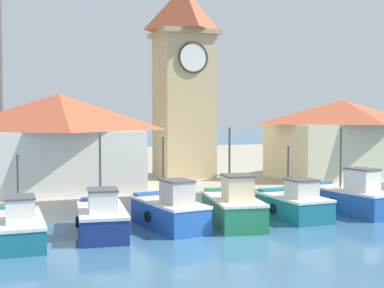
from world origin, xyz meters
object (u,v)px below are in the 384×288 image
(warehouse_left, at_px, (60,141))
(fishing_boat_mid_right, at_px, (350,198))
(fishing_boat_left_outer, at_px, (102,218))
(fishing_boat_center, at_px, (294,204))
(fishing_boat_far_left, at_px, (19,226))
(fishing_boat_left_inner, at_px, (170,211))
(fishing_boat_mid_left, at_px, (233,207))
(warehouse_right, at_px, (342,137))
(clock_tower, at_px, (184,76))

(warehouse_left, bearing_deg, fishing_boat_mid_right, -25.01)
(fishing_boat_left_outer, bearing_deg, fishing_boat_center, 0.88)
(fishing_boat_far_left, relative_size, fishing_boat_left_inner, 1.06)
(fishing_boat_mid_left, height_order, warehouse_right, warehouse_right)
(fishing_boat_far_left, height_order, fishing_boat_center, fishing_boat_center)
(fishing_boat_left_outer, distance_m, fishing_boat_left_inner, 3.13)
(fishing_boat_left_outer, height_order, fishing_boat_mid_left, fishing_boat_mid_left)
(fishing_boat_mid_right, relative_size, warehouse_right, 0.57)
(fishing_boat_mid_left, relative_size, warehouse_right, 0.57)
(fishing_boat_mid_left, bearing_deg, fishing_boat_left_outer, 178.63)
(fishing_boat_left_outer, bearing_deg, fishing_boat_far_left, -174.78)
(fishing_boat_left_inner, bearing_deg, fishing_boat_far_left, -175.82)
(fishing_boat_center, bearing_deg, fishing_boat_left_outer, -179.12)
(fishing_boat_mid_right, bearing_deg, fishing_boat_mid_left, -176.12)
(fishing_boat_left_outer, xyz_separation_m, clock_tower, (7.43, 10.26, 6.91))
(fishing_boat_mid_left, height_order, fishing_boat_mid_right, fishing_boat_mid_left)
(clock_tower, bearing_deg, fishing_boat_left_outer, -125.93)
(fishing_boat_center, bearing_deg, fishing_boat_far_left, -177.99)
(fishing_boat_left_inner, bearing_deg, warehouse_right, 24.78)
(fishing_boat_center, bearing_deg, warehouse_right, 40.60)
(fishing_boat_left_outer, xyz_separation_m, warehouse_left, (-0.92, 6.85, 3.01))
(fishing_boat_left_outer, xyz_separation_m, warehouse_right, (17.19, 6.66, 2.94))
(warehouse_left, height_order, warehouse_right, warehouse_left)
(fishing_boat_mid_right, height_order, warehouse_right, warehouse_right)
(clock_tower, height_order, warehouse_right, clock_tower)
(fishing_boat_left_outer, bearing_deg, fishing_boat_mid_left, -1.37)
(fishing_boat_left_inner, height_order, warehouse_left, warehouse_left)
(warehouse_right, bearing_deg, fishing_boat_far_left, -161.29)
(fishing_boat_left_outer, bearing_deg, warehouse_left, 97.68)
(fishing_boat_left_outer, height_order, fishing_boat_left_inner, fishing_boat_left_outer)
(fishing_boat_center, distance_m, clock_tower, 12.44)
(fishing_boat_left_outer, distance_m, fishing_boat_mid_right, 13.07)
(fishing_boat_far_left, relative_size, warehouse_left, 0.59)
(fishing_boat_mid_right, height_order, clock_tower, clock_tower)
(fishing_boat_far_left, bearing_deg, fishing_boat_left_outer, 5.22)
(fishing_boat_left_inner, bearing_deg, fishing_boat_left_outer, -176.95)
(fishing_boat_mid_left, height_order, warehouse_left, warehouse_left)
(fishing_boat_left_outer, xyz_separation_m, fishing_boat_center, (9.59, 0.15, -0.00))
(fishing_boat_mid_left, bearing_deg, clock_tower, 82.88)
(fishing_boat_left_outer, relative_size, fishing_boat_mid_left, 0.98)
(clock_tower, relative_size, warehouse_right, 1.53)
(warehouse_left, bearing_deg, fishing_boat_left_outer, -82.32)
(fishing_boat_mid_left, height_order, fishing_boat_center, fishing_boat_mid_left)
(fishing_boat_mid_left, bearing_deg, fishing_boat_left_inner, 174.05)
(fishing_boat_left_inner, height_order, fishing_boat_mid_right, fishing_boat_mid_right)
(fishing_boat_far_left, height_order, fishing_boat_left_inner, fishing_boat_left_inner)
(fishing_boat_mid_right, distance_m, clock_tower, 13.29)
(fishing_boat_left_outer, relative_size, fishing_boat_center, 1.22)
(clock_tower, relative_size, warehouse_left, 1.63)
(fishing_boat_left_inner, distance_m, clock_tower, 12.93)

